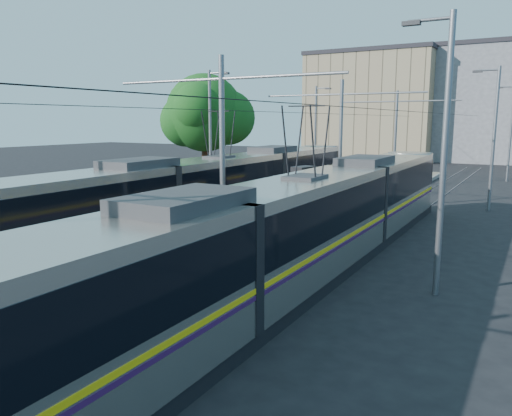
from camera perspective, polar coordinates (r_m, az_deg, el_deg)
The scene contains 13 objects.
ground at distance 13.06m, azimuth -24.08°, elevation -13.78°, with size 160.00×160.00×0.00m, color black.
platform at distance 26.30m, azimuth 7.14°, elevation -0.89°, with size 4.00×50.00×0.30m, color gray.
tactile_strip_left at distance 26.85m, azimuth 4.29°, elevation -0.28°, with size 0.70×50.00×0.01m, color gray.
tactile_strip_right at distance 25.76m, azimuth 10.12°, elevation -0.85°, with size 0.70×50.00×0.01m, color gray.
rails at distance 26.32m, azimuth 7.13°, elevation -1.18°, with size 8.71×70.00×0.03m.
tram_left at distance 24.35m, azimuth -4.19°, elevation 2.01°, with size 2.43×27.70×5.50m.
tram_right at distance 15.73m, azimuth 5.55°, elevation -1.86°, with size 2.43×30.02×5.50m.
catenary at distance 23.23m, azimuth 4.63°, elevation 8.59°, with size 9.20×70.00×7.00m.
street_lamps at distance 29.58m, azimuth 10.33°, elevation 8.09°, with size 15.18×38.22×8.00m.
shelter at distance 23.97m, azimuth 5.43°, elevation 1.78°, with size 0.99×1.33×2.62m.
tree at distance 33.25m, azimuth -5.21°, elevation 10.61°, with size 5.56×5.14×8.08m.
building_left at distance 69.78m, azimuth 13.46°, elevation 11.24°, with size 16.32×12.24×13.87m.
building_centre at distance 71.00m, azimuth 27.11°, elevation 10.56°, with size 18.36×14.28×14.24m.
Camera 1 is at (9.89, -6.86, 5.07)m, focal length 35.00 mm.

